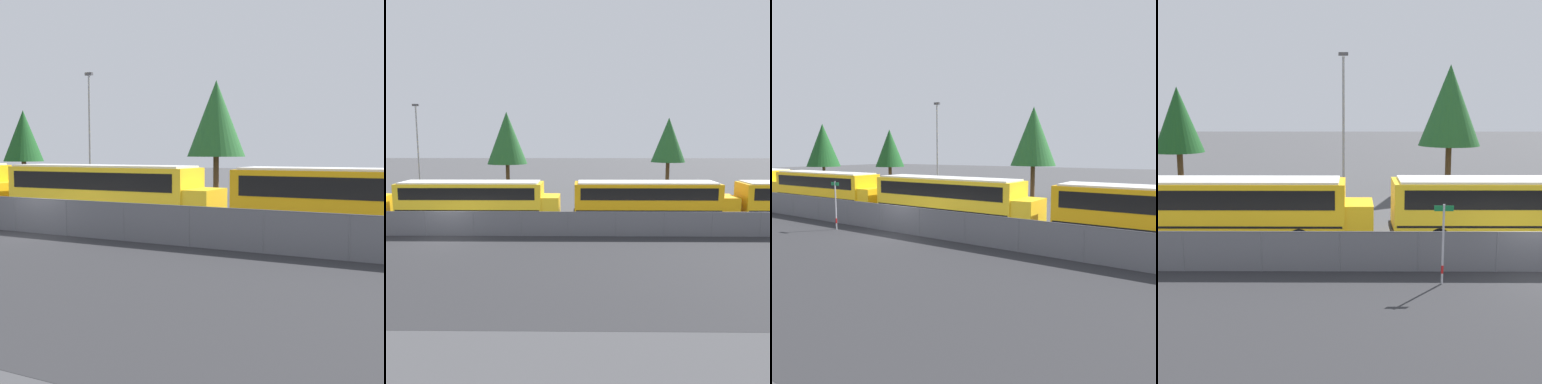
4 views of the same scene
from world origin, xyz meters
TOP-DOWN VIEW (x-y plane):
  - ground_plane at (0.00, 0.00)m, footprint 200.00×200.00m
  - road_strip at (0.00, -6.00)m, footprint 110.42×12.00m
  - fence at (-0.00, -0.00)m, footprint 76.49×0.07m
  - school_bus_2 at (0.38, 4.55)m, footprint 12.17×2.63m
  - school_bus_3 at (13.61, 4.56)m, footprint 12.17×2.63m
  - light_pole at (-7.73, 13.67)m, footprint 0.60×0.24m
  - tree_1 at (18.68, 21.20)m, footprint 3.99×3.99m
  - tree_2 at (-0.05, 19.45)m, footprint 4.52×4.52m

SIDE VIEW (x-z plane):
  - ground_plane at x=0.00m, z-range 0.00..0.00m
  - road_strip at x=0.00m, z-range 0.00..0.01m
  - fence at x=0.00m, z-range 0.02..1.63m
  - school_bus_2 at x=0.38m, z-range 0.29..3.32m
  - school_bus_3 at x=13.61m, z-range 0.29..3.32m
  - light_pole at x=-7.73m, z-range 0.39..9.96m
  - tree_1 at x=18.68m, z-range 1.71..10.39m
  - tree_2 at x=-0.05m, z-range 1.66..10.91m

